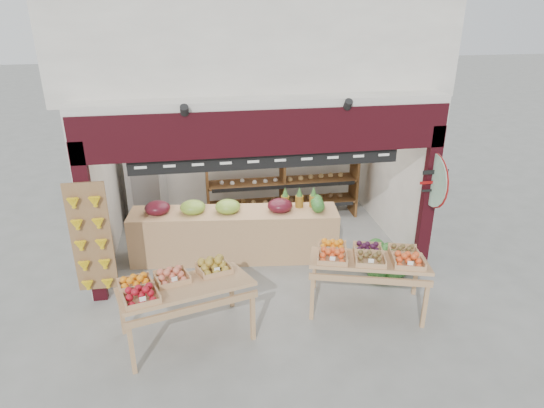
{
  "coord_description": "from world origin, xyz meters",
  "views": [
    {
      "loc": [
        -1.1,
        -8.05,
        4.54
      ],
      "look_at": [
        0.21,
        -0.2,
        1.1
      ],
      "focal_mm": 32.0,
      "sensor_mm": 36.0,
      "label": 1
    }
  ],
  "objects_px": {
    "refrigerator": "(147,183)",
    "display_table_right": "(369,257)",
    "cardboard_stack": "(204,232)",
    "back_shelving": "(283,165)",
    "display_table_left": "(174,285)",
    "watermelon_pile": "(386,263)",
    "mid_counter": "(234,233)"
  },
  "relations": [
    {
      "from": "mid_counter",
      "to": "display_table_left",
      "type": "height_order",
      "value": "mid_counter"
    },
    {
      "from": "back_shelving",
      "to": "watermelon_pile",
      "type": "bearing_deg",
      "value": -62.42
    },
    {
      "from": "cardboard_stack",
      "to": "display_table_right",
      "type": "distance_m",
      "value": 3.57
    },
    {
      "from": "display_table_left",
      "to": "display_table_right",
      "type": "xyz_separation_m",
      "value": [
        2.91,
        0.26,
        0.02
      ]
    },
    {
      "from": "refrigerator",
      "to": "watermelon_pile",
      "type": "distance_m",
      "value": 5.19
    },
    {
      "from": "display_table_left",
      "to": "watermelon_pile",
      "type": "relative_size",
      "value": 2.41
    },
    {
      "from": "watermelon_pile",
      "to": "refrigerator",
      "type": "bearing_deg",
      "value": 145.21
    },
    {
      "from": "mid_counter",
      "to": "watermelon_pile",
      "type": "distance_m",
      "value": 2.79
    },
    {
      "from": "display_table_right",
      "to": "watermelon_pile",
      "type": "xyz_separation_m",
      "value": [
        0.68,
        0.87,
        -0.67
      ]
    },
    {
      "from": "display_table_left",
      "to": "display_table_right",
      "type": "distance_m",
      "value": 2.92
    },
    {
      "from": "cardboard_stack",
      "to": "refrigerator",
      "type": "bearing_deg",
      "value": 131.26
    },
    {
      "from": "cardboard_stack",
      "to": "mid_counter",
      "type": "distance_m",
      "value": 0.88
    },
    {
      "from": "refrigerator",
      "to": "back_shelving",
      "type": "bearing_deg",
      "value": 5.38
    },
    {
      "from": "display_table_right",
      "to": "cardboard_stack",
      "type": "bearing_deg",
      "value": 133.72
    },
    {
      "from": "cardboard_stack",
      "to": "mid_counter",
      "type": "xyz_separation_m",
      "value": [
        0.54,
        -0.65,
        0.26
      ]
    },
    {
      "from": "back_shelving",
      "to": "display_table_right",
      "type": "relative_size",
      "value": 1.66
    },
    {
      "from": "display_table_right",
      "to": "mid_counter",
      "type": "bearing_deg",
      "value": 134.98
    },
    {
      "from": "mid_counter",
      "to": "cardboard_stack",
      "type": "bearing_deg",
      "value": 129.71
    },
    {
      "from": "cardboard_stack",
      "to": "display_table_right",
      "type": "bearing_deg",
      "value": -46.28
    },
    {
      "from": "back_shelving",
      "to": "display_table_left",
      "type": "xyz_separation_m",
      "value": [
        -2.23,
        -3.74,
        -0.36
      ]
    },
    {
      "from": "back_shelving",
      "to": "display_table_left",
      "type": "relative_size",
      "value": 1.65
    },
    {
      "from": "refrigerator",
      "to": "display_table_right",
      "type": "distance_m",
      "value": 5.21
    },
    {
      "from": "refrigerator",
      "to": "cardboard_stack",
      "type": "height_order",
      "value": "refrigerator"
    },
    {
      "from": "refrigerator",
      "to": "cardboard_stack",
      "type": "bearing_deg",
      "value": -36.78
    },
    {
      "from": "refrigerator",
      "to": "cardboard_stack",
      "type": "xyz_separation_m",
      "value": [
        1.11,
        -1.27,
        -0.64
      ]
    },
    {
      "from": "cardboard_stack",
      "to": "mid_counter",
      "type": "height_order",
      "value": "mid_counter"
    },
    {
      "from": "refrigerator",
      "to": "display_table_left",
      "type": "height_order",
      "value": "refrigerator"
    },
    {
      "from": "back_shelving",
      "to": "mid_counter",
      "type": "distance_m",
      "value": 2.12
    },
    {
      "from": "mid_counter",
      "to": "watermelon_pile",
      "type": "xyz_separation_m",
      "value": [
        2.57,
        -1.02,
        -0.3
      ]
    },
    {
      "from": "back_shelving",
      "to": "refrigerator",
      "type": "xyz_separation_m",
      "value": [
        -2.87,
        0.33,
        -0.33
      ]
    },
    {
      "from": "refrigerator",
      "to": "cardboard_stack",
      "type": "relative_size",
      "value": 1.65
    },
    {
      "from": "back_shelving",
      "to": "mid_counter",
      "type": "bearing_deg",
      "value": -127.37
    }
  ]
}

